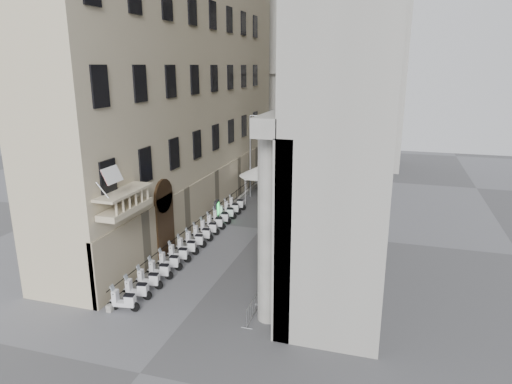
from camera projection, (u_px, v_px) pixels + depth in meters
ground at (140, 373)px, 20.04m from camera, size 120.00×120.00×0.00m
left_building at (184, 16)px, 37.85m from camera, size 5.00×36.00×34.00m
far_building at (321, 50)px, 60.31m from camera, size 22.00×10.00×30.00m
iron_fence at (207, 228)px, 37.84m from camera, size 0.30×28.00×1.40m
blue_awning at (323, 209)px, 42.89m from camera, size 1.60×3.00×3.00m
flag at (123, 305)px, 25.76m from camera, size 1.00×1.40×8.20m
scooter_0 at (125, 311)px, 25.16m from camera, size 1.46×0.75×1.50m
scooter_1 at (138, 299)px, 26.41m from camera, size 1.46×0.75×1.50m
scooter_2 at (150, 288)px, 27.66m from camera, size 1.46×0.75×1.50m
scooter_3 at (160, 279)px, 28.90m from camera, size 1.46×0.75×1.50m
scooter_4 at (170, 270)px, 30.15m from camera, size 1.46×0.75×1.50m
scooter_5 at (179, 262)px, 31.40m from camera, size 1.46×0.75×1.50m
scooter_6 at (188, 254)px, 32.65m from camera, size 1.46×0.75×1.50m
scooter_7 at (195, 247)px, 33.90m from camera, size 1.46×0.75×1.50m
scooter_8 at (203, 241)px, 35.15m from camera, size 1.46×0.75×1.50m
scooter_9 at (209, 235)px, 36.39m from camera, size 1.46×0.75×1.50m
scooter_10 at (216, 229)px, 37.64m from camera, size 1.46×0.75×1.50m
scooter_11 at (221, 224)px, 38.89m from camera, size 1.46×0.75×1.50m
scooter_12 at (227, 219)px, 40.14m from camera, size 1.46×0.75×1.50m
scooter_13 at (232, 214)px, 41.39m from camera, size 1.46×0.75×1.50m
scooter_14 at (237, 210)px, 42.64m from camera, size 1.46×0.75×1.50m
barrier_0 at (254, 317)px, 24.53m from camera, size 0.60×2.40×1.10m
barrier_1 at (266, 295)px, 26.84m from camera, size 0.60×2.40×1.10m
barrier_2 at (276, 277)px, 29.15m from camera, size 0.60×2.40×1.10m
barrier_3 at (285, 261)px, 31.45m from camera, size 0.60×2.40×1.10m
barrier_4 at (293, 248)px, 33.76m from camera, size 0.60×2.40×1.10m
barrier_5 at (300, 236)px, 36.07m from camera, size 0.60×2.40×1.10m
barrier_6 at (306, 226)px, 38.37m from camera, size 0.60×2.40×1.10m
security_tent at (265, 172)px, 44.66m from camera, size 4.43×4.43×3.60m
street_lamp at (254, 149)px, 45.49m from camera, size 2.73×0.43×8.36m
info_kiosk at (217, 211)px, 39.37m from camera, size 0.40×0.90×1.85m
pedestrian_a at (296, 194)px, 44.83m from camera, size 0.66×0.48×1.67m
pedestrian_b at (299, 188)px, 46.62m from camera, size 1.02×0.85×1.91m
pedestrian_c at (296, 191)px, 45.79m from camera, size 0.96×0.88×1.64m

